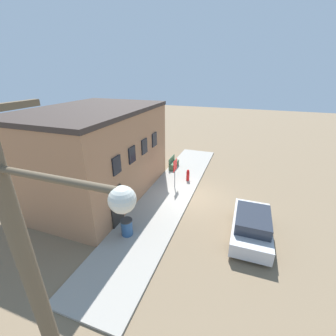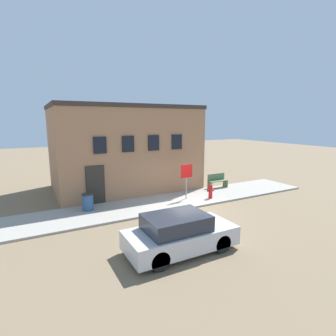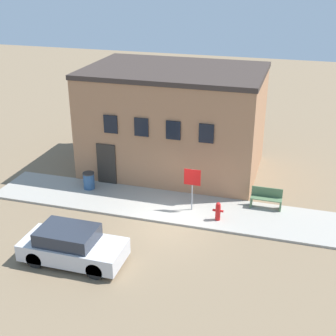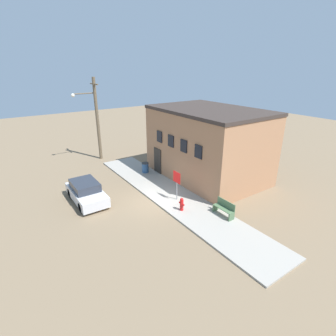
{
  "view_description": "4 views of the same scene",
  "coord_description": "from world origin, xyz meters",
  "px_view_note": "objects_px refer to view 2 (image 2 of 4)",
  "views": [
    {
      "loc": [
        -12.36,
        -2.75,
        7.47
      ],
      "look_at": [
        -0.41,
        1.49,
        2.0
      ],
      "focal_mm": 24.0,
      "sensor_mm": 36.0,
      "label": 1
    },
    {
      "loc": [
        -7.14,
        -11.0,
        4.56
      ],
      "look_at": [
        -0.41,
        1.49,
        2.0
      ],
      "focal_mm": 28.0,
      "sensor_mm": 36.0,
      "label": 2
    },
    {
      "loc": [
        5.01,
        -16.91,
        10.47
      ],
      "look_at": [
        -0.41,
        1.49,
        2.0
      ],
      "focal_mm": 50.0,
      "sensor_mm": 36.0,
      "label": 3
    },
    {
      "loc": [
        13.38,
        -7.98,
        8.57
      ],
      "look_at": [
        -0.41,
        1.49,
        2.0
      ],
      "focal_mm": 28.0,
      "sensor_mm": 36.0,
      "label": 4
    }
  ],
  "objects_px": {
    "bench": "(217,181)",
    "parked_car": "(180,234)",
    "stop_sign": "(186,175)",
    "fire_hydrant": "(211,191)",
    "trash_bin": "(88,202)"
  },
  "relations": [
    {
      "from": "fire_hydrant",
      "to": "trash_bin",
      "type": "relative_size",
      "value": 1.01
    },
    {
      "from": "stop_sign",
      "to": "bench",
      "type": "distance_m",
      "value": 3.56
    },
    {
      "from": "trash_bin",
      "to": "stop_sign",
      "type": "bearing_deg",
      "value": -7.26
    },
    {
      "from": "bench",
      "to": "parked_car",
      "type": "height_order",
      "value": "parked_car"
    },
    {
      "from": "fire_hydrant",
      "to": "stop_sign",
      "type": "bearing_deg",
      "value": 156.48
    },
    {
      "from": "bench",
      "to": "parked_car",
      "type": "distance_m",
      "value": 9.09
    },
    {
      "from": "fire_hydrant",
      "to": "bench",
      "type": "bearing_deg",
      "value": 42.66
    },
    {
      "from": "fire_hydrant",
      "to": "stop_sign",
      "type": "xyz_separation_m",
      "value": [
        -1.31,
        0.57,
        0.99
      ]
    },
    {
      "from": "bench",
      "to": "trash_bin",
      "type": "distance_m",
      "value": 8.66
    },
    {
      "from": "bench",
      "to": "parked_car",
      "type": "bearing_deg",
      "value": -137.09
    },
    {
      "from": "stop_sign",
      "to": "parked_car",
      "type": "xyz_separation_m",
      "value": [
        -3.44,
        -5.0,
        -0.86
      ]
    },
    {
      "from": "stop_sign",
      "to": "parked_car",
      "type": "height_order",
      "value": "stop_sign"
    },
    {
      "from": "fire_hydrant",
      "to": "parked_car",
      "type": "bearing_deg",
      "value": -136.99
    },
    {
      "from": "stop_sign",
      "to": "parked_car",
      "type": "bearing_deg",
      "value": -124.48
    },
    {
      "from": "trash_bin",
      "to": "parked_car",
      "type": "bearing_deg",
      "value": -70.69
    }
  ]
}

